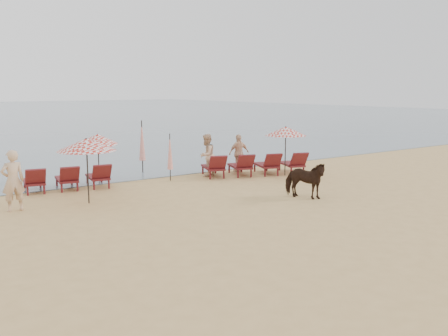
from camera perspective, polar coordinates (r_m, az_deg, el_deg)
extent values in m
plane|color=tan|center=(14.26, 11.80, -6.97)|extent=(120.00, 120.00, 0.00)
cube|color=maroon|center=(20.33, -20.90, -1.47)|extent=(0.96, 1.63, 0.09)
cube|color=maroon|center=(19.47, -20.74, -0.99)|extent=(0.79, 0.61, 0.67)
cube|color=maroon|center=(20.45, -17.54, -1.23)|extent=(0.96, 1.63, 0.09)
cube|color=maroon|center=(19.60, -17.24, -0.74)|extent=(0.79, 0.61, 0.67)
cube|color=maroon|center=(20.65, -14.24, -0.99)|extent=(0.96, 1.63, 0.09)
cube|color=maroon|center=(19.81, -13.79, -0.49)|extent=(0.79, 0.61, 0.67)
cube|color=maroon|center=(22.31, -1.27, 0.07)|extent=(1.25, 1.76, 0.09)
cube|color=maroon|center=(21.43, -0.71, 0.57)|extent=(0.88, 0.75, 0.70)
cube|color=maroon|center=(22.64, 1.82, 0.20)|extent=(1.25, 1.76, 0.09)
cube|color=maroon|center=(21.78, 2.49, 0.70)|extent=(0.88, 0.75, 0.70)
cube|color=maroon|center=(23.04, 4.82, 0.33)|extent=(1.25, 1.76, 0.09)
cube|color=maroon|center=(22.20, 5.59, 0.82)|extent=(0.88, 0.75, 0.70)
cube|color=maroon|center=(23.50, 7.71, 0.45)|extent=(1.25, 1.76, 0.09)
cube|color=maroon|center=(22.67, 8.57, 0.93)|extent=(0.88, 0.75, 0.70)
cylinder|color=black|center=(17.57, -15.31, -0.61)|extent=(0.05, 0.05, 2.07)
cone|color=red|center=(17.44, -15.44, 2.59)|extent=(1.98, 1.98, 0.42)
sphere|color=black|center=(17.42, -15.47, 3.20)|extent=(0.08, 0.08, 0.08)
cylinder|color=black|center=(21.62, -14.14, 0.93)|extent=(0.04, 0.04, 1.86)
cone|color=red|center=(21.52, -14.23, 3.26)|extent=(1.64, 1.68, 0.56)
sphere|color=black|center=(21.50, -14.25, 3.72)|extent=(0.07, 0.07, 0.07)
cylinder|color=black|center=(22.67, 7.02, 1.74)|extent=(0.05, 0.05, 2.05)
cone|color=red|center=(22.57, 7.07, 4.21)|extent=(1.82, 1.82, 0.41)
sphere|color=black|center=(22.56, 7.08, 4.67)|extent=(0.07, 0.07, 0.07)
cylinder|color=black|center=(21.27, -6.18, 1.23)|extent=(0.04, 0.04, 2.02)
cone|color=red|center=(21.24, -6.20, 1.87)|extent=(0.25, 0.25, 1.51)
cylinder|color=black|center=(23.34, -9.34, 2.39)|extent=(0.05, 0.05, 2.45)
cone|color=red|center=(23.31, -9.35, 3.11)|extent=(0.30, 0.30, 1.84)
imported|color=black|center=(17.99, 9.19, -1.35)|extent=(1.33, 1.75, 1.35)
imported|color=tan|center=(17.24, -22.98, -1.34)|extent=(0.73, 0.48, 1.98)
imported|color=tan|center=(22.24, -2.01, 1.46)|extent=(1.16, 1.08, 1.90)
imported|color=#E0B18C|center=(23.51, 1.72, 1.72)|extent=(1.08, 0.56, 1.77)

